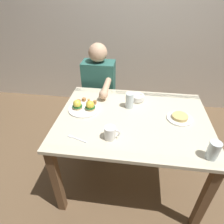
{
  "coord_description": "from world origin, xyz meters",
  "views": [
    {
      "loc": [
        0.0,
        -1.25,
        1.66
      ],
      "look_at": [
        -0.17,
        0.0,
        0.78
      ],
      "focal_mm": 31.02,
      "sensor_mm": 36.0,
      "label": 1
    }
  ],
  "objects": [
    {
      "name": "water_glass_far",
      "position": [
        0.5,
        -0.35,
        0.8
      ],
      "size": [
        0.07,
        0.07,
        0.12
      ],
      "color": "silver",
      "rests_on": "dining_table"
    },
    {
      "name": "water_glass_near",
      "position": [
        -0.04,
        0.15,
        0.8
      ],
      "size": [
        0.07,
        0.07,
        0.13
      ],
      "color": "silver",
      "rests_on": "dining_table"
    },
    {
      "name": "coffee_mug",
      "position": [
        -0.15,
        -0.26,
        0.79
      ],
      "size": [
        0.11,
        0.08,
        0.09
      ],
      "color": "white",
      "rests_on": "dining_table"
    },
    {
      "name": "fruit_bowl",
      "position": [
        0.03,
        0.27,
        0.77
      ],
      "size": [
        0.12,
        0.12,
        0.06
      ],
      "color": "white",
      "rests_on": "dining_table"
    },
    {
      "name": "eggs_benedict_plate",
      "position": [
        -0.42,
        0.06,
        0.77
      ],
      "size": [
        0.27,
        0.27,
        0.09
      ],
      "color": "white",
      "rests_on": "dining_table"
    },
    {
      "name": "diner_person",
      "position": [
        -0.4,
        0.6,
        0.65
      ],
      "size": [
        0.34,
        0.54,
        1.14
      ],
      "color": "#33333D",
      "rests_on": "ground_plane"
    },
    {
      "name": "ground_plane",
      "position": [
        0.0,
        0.0,
        0.0
      ],
      "size": [
        6.0,
        6.0,
        0.0
      ],
      "primitive_type": "plane",
      "color": "brown"
    },
    {
      "name": "dining_table",
      "position": [
        0.0,
        0.0,
        0.63
      ],
      "size": [
        1.2,
        0.9,
        0.74
      ],
      "color": "beige",
      "rests_on": "ground_plane"
    },
    {
      "name": "fork",
      "position": [
        -0.38,
        -0.3,
        0.74
      ],
      "size": [
        0.15,
        0.07,
        0.0
      ],
      "color": "silver",
      "rests_on": "dining_table"
    },
    {
      "name": "back_wall",
      "position": [
        0.0,
        1.5,
        1.3
      ],
      "size": [
        4.8,
        0.1,
        2.6
      ],
      "primitive_type": "cube",
      "color": "silver",
      "rests_on": "ground_plane"
    },
    {
      "name": "side_plate",
      "position": [
        0.36,
        0.03,
        0.75
      ],
      "size": [
        0.2,
        0.2,
        0.04
      ],
      "color": "white",
      "rests_on": "dining_table"
    }
  ]
}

